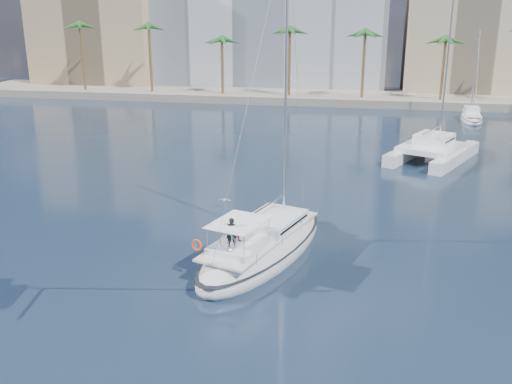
# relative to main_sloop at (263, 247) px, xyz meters

# --- Properties ---
(ground) EXTENTS (160.00, 160.00, 0.00)m
(ground) POSITION_rel_main_sloop_xyz_m (-1.34, 1.03, -0.56)
(ground) COLOR black
(ground) RESTS_ON ground
(quay) EXTENTS (120.00, 14.00, 1.20)m
(quay) POSITION_rel_main_sloop_xyz_m (-1.34, 62.03, 0.04)
(quay) COLOR gray
(quay) RESTS_ON ground
(building_modern) EXTENTS (42.00, 16.00, 28.00)m
(building_modern) POSITION_rel_main_sloop_xyz_m (-13.34, 74.03, 13.44)
(building_modern) COLOR white
(building_modern) RESTS_ON ground
(building_tan_left) EXTENTS (22.00, 14.00, 22.00)m
(building_tan_left) POSITION_rel_main_sloop_xyz_m (-43.34, 70.03, 10.44)
(building_tan_left) COLOR tan
(building_tan_left) RESTS_ON ground
(building_beige) EXTENTS (20.00, 14.00, 20.00)m
(building_beige) POSITION_rel_main_sloop_xyz_m (20.66, 71.03, 9.44)
(building_beige) COLOR tan
(building_beige) RESTS_ON ground
(palm_left) EXTENTS (3.60, 3.60, 12.30)m
(palm_left) POSITION_rel_main_sloop_xyz_m (-35.34, 58.03, 9.72)
(palm_left) COLOR brown
(palm_left) RESTS_ON ground
(palm_centre) EXTENTS (3.60, 3.60, 12.30)m
(palm_centre) POSITION_rel_main_sloop_xyz_m (-1.34, 58.03, 9.72)
(palm_centre) COLOR brown
(palm_centre) RESTS_ON ground
(main_sloop) EXTENTS (7.71, 13.60, 19.23)m
(main_sloop) POSITION_rel_main_sloop_xyz_m (0.00, 0.00, 0.00)
(main_sloop) COLOR silver
(main_sloop) RESTS_ON ground
(catamaran) EXTENTS (9.64, 12.37, 16.26)m
(catamaran) POSITION_rel_main_sloop_xyz_m (11.68, 25.38, 0.56)
(catamaran) COLOR silver
(catamaran) RESTS_ON ground
(seagull) EXTENTS (0.95, 0.41, 0.18)m
(seagull) POSITION_rel_main_sloop_xyz_m (-4.27, 7.64, 0.10)
(seagull) COLOR silver
(seagull) RESTS_ON ground
(moored_yacht_a) EXTENTS (3.37, 9.52, 11.90)m
(moored_yacht_a) POSITION_rel_main_sloop_xyz_m (18.66, 48.03, -0.56)
(moored_yacht_a) COLOR silver
(moored_yacht_a) RESTS_ON ground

